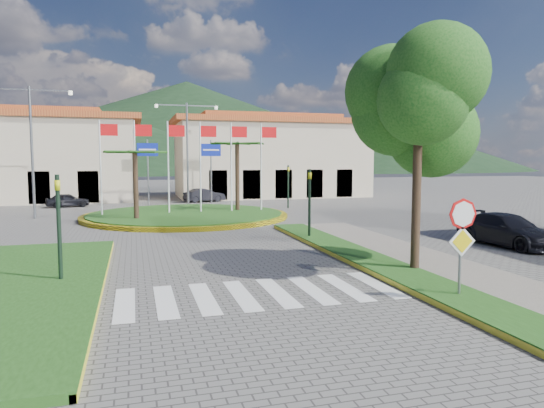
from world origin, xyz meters
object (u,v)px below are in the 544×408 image
object	(u,v)px
car_side_right	(507,230)
car_dark_a	(68,200)
deciduous_tree	(419,110)
white_van	(89,196)
roundabout_island	(186,215)
stop_sign	(462,232)
car_dark_b	(204,195)

from	to	relation	value
car_side_right	car_dark_a	bearing A→B (deg)	125.27
deciduous_tree	white_van	world-z (taller)	deciduous_tree
car_dark_a	white_van	bearing A→B (deg)	-28.70
car_side_right	deciduous_tree	bearing A→B (deg)	-159.04
roundabout_island	car_side_right	distance (m)	18.24
roundabout_island	deciduous_tree	size ratio (longest dim) A/B	1.87
stop_sign	car_dark_a	bearing A→B (deg)	113.77
car_dark_a	car_dark_b	bearing A→B (deg)	-94.55
roundabout_island	car_side_right	xyz separation A→B (m)	(12.00, -13.73, 0.49)
deciduous_tree	car_side_right	world-z (taller)	deciduous_tree
car_dark_a	car_side_right	bearing A→B (deg)	-152.39
deciduous_tree	car_dark_a	distance (m)	29.89
deciduous_tree	white_van	xyz separation A→B (m)	(-12.30, 30.67, -4.65)
white_van	car_dark_a	world-z (taller)	car_dark_a
white_van	car_dark_a	size ratio (longest dim) A/B	1.20
stop_sign	car_side_right	distance (m)	9.56
stop_sign	car_dark_b	world-z (taller)	stop_sign
roundabout_island	car_dark_a	bearing A→B (deg)	130.85
car_dark_b	car_side_right	size ratio (longest dim) A/B	0.75
roundabout_island	car_dark_a	size ratio (longest dim) A/B	4.04
white_van	stop_sign	bearing A→B (deg)	-167.25
stop_sign	white_van	xyz separation A→B (m)	(-11.70, 33.70, -1.27)
deciduous_tree	car_side_right	xyz separation A→B (m)	(6.50, 3.27, -4.51)
roundabout_island	stop_sign	xyz separation A→B (m)	(4.90, -20.04, 1.62)
roundabout_island	stop_sign	bearing A→B (deg)	-76.27
roundabout_island	car_side_right	world-z (taller)	roundabout_island
white_van	car_dark_b	distance (m)	9.87
stop_sign	car_dark_b	bearing A→B (deg)	94.08
stop_sign	car_side_right	bearing A→B (deg)	41.62
car_dark_b	deciduous_tree	bearing A→B (deg)	172.06
deciduous_tree	car_dark_b	xyz separation A→B (m)	(-2.81, 27.92, -4.60)
stop_sign	car_dark_b	distance (m)	31.06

